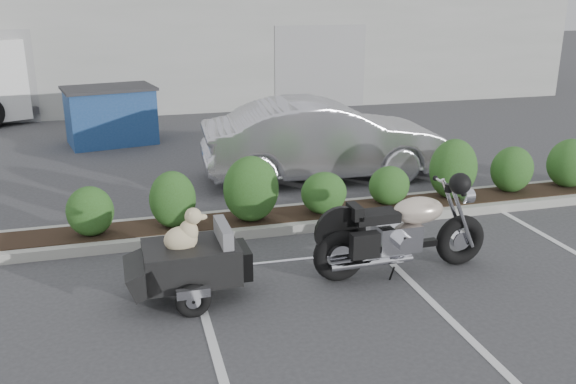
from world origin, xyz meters
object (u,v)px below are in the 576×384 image
object	(u,v)px
pet_trailer	(190,261)
sedan	(324,140)
dumpster	(111,115)
motorcycle	(403,233)

from	to	relation	value
pet_trailer	sedan	size ratio (longest dim) A/B	0.41
sedan	dumpster	size ratio (longest dim) A/B	2.03
motorcycle	pet_trailer	xyz separation A→B (m)	(-2.79, 0.02, -0.07)
pet_trailer	dumpster	distance (m)	8.68
sedan	motorcycle	bearing A→B (deg)	178.32
motorcycle	pet_trailer	bearing A→B (deg)	178.38
motorcycle	sedan	xyz separation A→B (m)	(0.40, 4.44, 0.22)
sedan	dumpster	distance (m)	5.87
pet_trailer	dumpster	bearing A→B (deg)	94.89
motorcycle	dumpster	world-z (taller)	motorcycle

